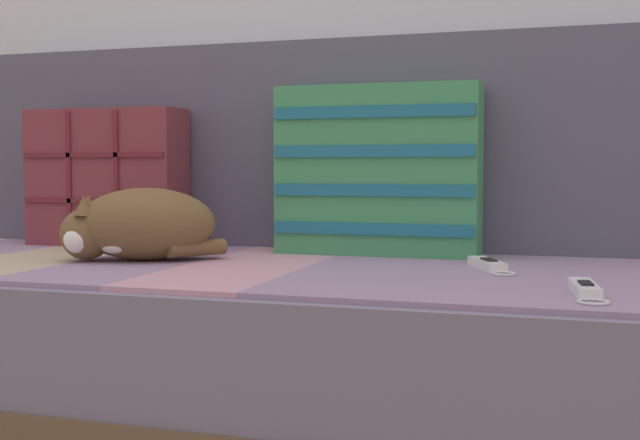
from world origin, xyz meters
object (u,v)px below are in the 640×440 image
couch (258,359)px  sleeping_cat (136,226)px  throw_pillow_striped (378,170)px  game_remote_near (585,289)px  throw_pillow_quilted (107,178)px  game_remote_far (488,265)px

couch → sleeping_cat: (-0.27, -0.06, 0.29)m
throw_pillow_striped → game_remote_near: (0.46, -0.49, -0.19)m
throw_pillow_quilted → sleeping_cat: bearing=-48.6°
throw_pillow_quilted → throw_pillow_striped: bearing=-0.0°
couch → game_remote_near: 0.76m
throw_pillow_quilted → game_remote_far: size_ratio=2.13×
sleeping_cat → game_remote_far: 0.77m
throw_pillow_striped → game_remote_far: (0.28, -0.20, -0.19)m
throw_pillow_quilted → sleeping_cat: 0.40m
game_remote_near → game_remote_far: bearing=122.5°
throw_pillow_quilted → game_remote_far: 1.05m
game_remote_far → couch: bearing=-176.6°
sleeping_cat → game_remote_near: size_ratio=1.80×
throw_pillow_quilted → game_remote_near: size_ratio=2.17×
throw_pillow_striped → game_remote_far: size_ratio=2.41×
throw_pillow_quilted → game_remote_far: throw_pillow_quilted is taller
throw_pillow_quilted → throw_pillow_striped: throw_pillow_striped is taller
sleeping_cat → game_remote_far: bearing=6.4°
throw_pillow_quilted → sleeping_cat: throw_pillow_quilted is taller
couch → sleeping_cat: sleeping_cat is taller
throw_pillow_quilted → throw_pillow_striped: (0.74, -0.00, 0.02)m
couch → game_remote_far: 0.54m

